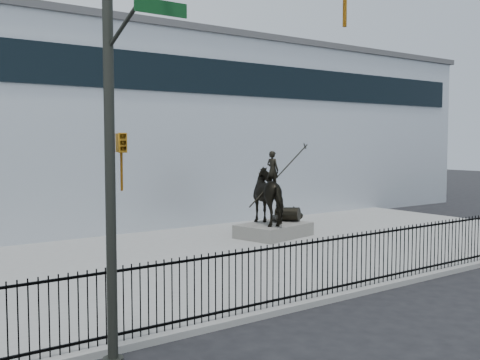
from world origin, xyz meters
TOP-DOWN VIEW (x-y plane):
  - ground at (0.00, 0.00)m, footprint 120.00×120.00m
  - plaza at (0.00, 7.00)m, footprint 30.00×12.00m
  - building at (0.00, 20.00)m, footprint 44.00×14.00m
  - picket_fence at (0.00, 1.25)m, footprint 22.10×0.10m
  - statue_plinth at (3.66, 8.72)m, footprint 3.22×2.53m
  - equestrian_statue at (3.71, 8.74)m, footprint 3.61×2.63m
  - traffic_signal_left at (-6.75, -0.62)m, footprint 1.52×4.84m

SIDE VIEW (x-z plane):
  - ground at x=0.00m, z-range 0.00..0.00m
  - plaza at x=0.00m, z-range 0.00..0.15m
  - statue_plinth at x=3.66m, z-range 0.15..0.69m
  - picket_fence at x=0.00m, z-range 0.15..1.65m
  - equestrian_statue at x=3.71m, z-range 0.26..3.38m
  - traffic_signal_left at x=-6.75m, z-range 0.53..7.53m
  - building at x=0.00m, z-range 0.00..9.00m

